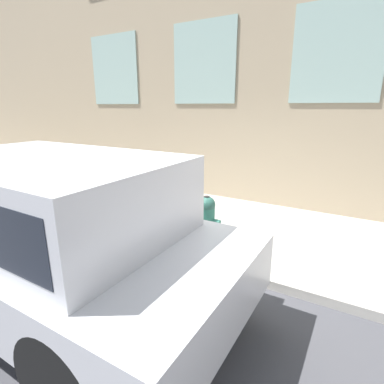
# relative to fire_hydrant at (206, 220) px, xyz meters

# --- Properties ---
(ground_plane) EXTENTS (80.00, 80.00, 0.00)m
(ground_plane) POSITION_rel_fire_hydrant_xyz_m (-0.52, 0.06, -0.53)
(ground_plane) COLOR #47474C
(sidewalk) EXTENTS (3.02, 60.00, 0.12)m
(sidewalk) POSITION_rel_fire_hydrant_xyz_m (0.99, 0.06, -0.47)
(sidewalk) COLOR #B2ADA3
(sidewalk) RESTS_ON ground_plane
(building_facade) EXTENTS (0.33, 40.00, 8.35)m
(building_facade) POSITION_rel_fire_hydrant_xyz_m (2.65, 0.06, 3.65)
(building_facade) COLOR tan
(building_facade) RESTS_ON ground_plane
(fire_hydrant) EXTENTS (0.35, 0.46, 0.79)m
(fire_hydrant) POSITION_rel_fire_hydrant_xyz_m (0.00, 0.00, 0.00)
(fire_hydrant) COLOR #2D7260
(fire_hydrant) RESTS_ON sidewalk
(person) EXTENTS (0.26, 0.17, 1.07)m
(person) POSITION_rel_fire_hydrant_xyz_m (0.19, 0.63, 0.24)
(person) COLOR navy
(person) RESTS_ON sidewalk
(parked_truck_silver_near) EXTENTS (1.98, 4.49, 1.74)m
(parked_truck_silver_near) POSITION_rel_fire_hydrant_xyz_m (-2.02, 0.88, 0.49)
(parked_truck_silver_near) COLOR black
(parked_truck_silver_near) RESTS_ON ground_plane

